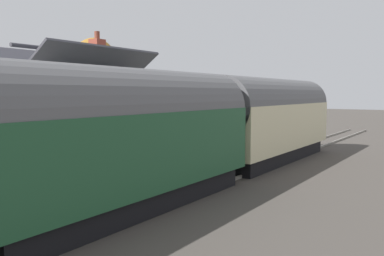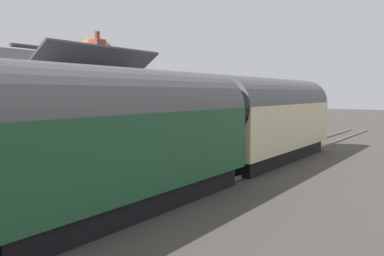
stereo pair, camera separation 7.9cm
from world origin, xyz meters
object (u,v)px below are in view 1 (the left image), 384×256
planter_bench_left (198,129)px  train (147,135)px  planter_edge_near (213,126)px  station_sign_board (242,118)px  bench_platform_end (201,132)px  planter_by_door (13,163)px  planter_bench_right (63,160)px  station_building (78,116)px  tree_behind_building (95,70)px

planter_bench_left → train: bearing=-154.3°
planter_edge_near → station_sign_board: size_ratio=0.58×
bench_platform_end → train: bearing=-157.2°
train → planter_by_door: train is taller
planter_edge_near → station_sign_board: station_sign_board is taller
planter_bench_right → planter_by_door: bearing=137.8°
station_building → tree_behind_building: size_ratio=0.80×
planter_bench_right → tree_behind_building: tree_behind_building is taller
bench_platform_end → planter_by_door: 11.94m
planter_edge_near → planter_bench_left: bearing=-166.6°
train → planter_bench_left: (12.29, 5.92, -0.95)m
planter_edge_near → planter_by_door: size_ratio=1.14×
station_building → station_sign_board: bearing=-17.3°
station_sign_board → planter_by_door: bearing=176.1°
station_building → station_sign_board: station_building is taller
planter_bench_right → station_sign_board: size_ratio=0.51×
station_building → planter_by_door: station_building is taller
planter_bench_right → tree_behind_building: 19.24m
train → planter_edge_near: (15.53, 6.68, -1.05)m
station_building → planter_by_door: bearing=-155.3°
planter_edge_near → tree_behind_building: bearing=108.4°
tree_behind_building → planter_bench_left: bearing=-91.6°
station_building → tree_behind_building: bearing=43.5°
planter_bench_right → planter_bench_left: planter_bench_right is taller
train → bench_platform_end: size_ratio=22.01×
planter_edge_near → station_building: bearing=-176.3°
station_building → planter_by_door: (-4.58, -2.11, -1.25)m
tree_behind_building → train: bearing=-128.9°
station_sign_board → bench_platform_end: bearing=152.4°
bench_platform_end → station_sign_board: size_ratio=0.90×
planter_bench_right → planter_by_door: same height
station_building → planter_edge_near: 13.33m
station_building → bench_platform_end: (7.36, -1.76, -1.19)m
bench_platform_end → planter_edge_near: size_ratio=1.54×
bench_platform_end → planter_bench_right: bearing=-172.7°
planter_bench_left → station_sign_board: bearing=-91.2°
train → station_sign_board: bearing=12.6°
bench_platform_end → planter_edge_near: (5.87, 2.62, -0.20)m
planter_edge_near → tree_behind_building: (-2.96, 8.89, 4.20)m
station_building → bench_platform_end: 7.66m
planter_bench_left → station_sign_board: 3.29m
planter_bench_left → bench_platform_end: bearing=-144.9°
bench_platform_end → tree_behind_building: 12.52m
train → planter_bench_right: 3.04m
planter_edge_near → planter_bench_left: planter_bench_left is taller
station_building → planter_bench_right: 4.82m
station_building → planter_by_door: size_ratio=7.78×
bench_platform_end → station_sign_board: 2.98m
train → tree_behind_building: (12.57, 15.57, 3.15)m
planter_bench_right → planter_bench_left: 13.81m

